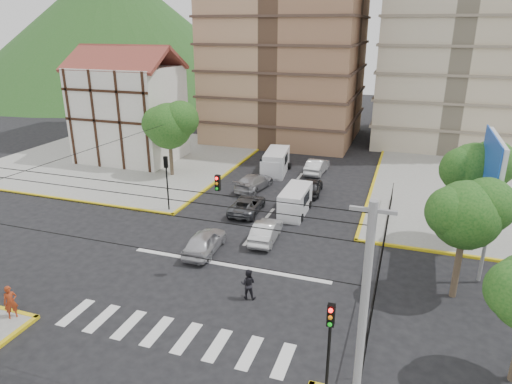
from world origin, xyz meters
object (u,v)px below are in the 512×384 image
at_px(van_right_lane, 294,203).
at_px(van_left_lane, 276,163).
at_px(traffic_light_se, 329,338).
at_px(pedestrian_crosswalk, 248,284).
at_px(car_white_front_right, 266,231).
at_px(pedestrian_sw_corner, 11,302).
at_px(car_silver_front_left, 205,241).
at_px(traffic_light_nw, 167,174).

xyz_separation_m(van_right_lane, van_left_lane, (-4.41, 9.66, 0.12)).
distance_m(traffic_light_se, pedestrian_crosswalk, 8.35).
distance_m(car_white_front_right, pedestrian_sw_corner, 15.83).
xyz_separation_m(car_silver_front_left, pedestrian_sw_corner, (-6.05, -9.84, 0.28)).
xyz_separation_m(traffic_light_nw, van_left_lane, (5.25, 12.28, -2.00)).
xyz_separation_m(car_white_front_right, pedestrian_sw_corner, (-9.32, -12.79, 0.33)).
bearing_deg(pedestrian_sw_corner, traffic_light_se, -51.51).
relative_size(van_right_lane, van_left_lane, 0.86).
bearing_deg(traffic_light_se, pedestrian_sw_corner, 178.92).
xyz_separation_m(van_right_lane, car_white_front_right, (-0.70, -5.12, -0.30)).
bearing_deg(van_right_lane, van_left_lane, 114.10).
bearing_deg(car_silver_front_left, van_left_lane, -91.48).
bearing_deg(traffic_light_se, car_silver_front_left, 134.31).
relative_size(car_silver_front_left, car_white_front_right, 1.04).
xyz_separation_m(traffic_light_nw, van_right_lane, (9.66, 2.61, -2.12)).
height_order(van_right_lane, pedestrian_sw_corner, van_right_lane).
height_order(car_white_front_right, pedestrian_sw_corner, pedestrian_sw_corner).
xyz_separation_m(traffic_light_nw, car_white_front_right, (8.96, -2.51, -2.41)).
bearing_deg(car_white_front_right, traffic_light_se, 113.78).
relative_size(traffic_light_se, pedestrian_sw_corner, 2.51).
xyz_separation_m(van_right_lane, car_silver_front_left, (-3.97, -8.07, -0.24)).
xyz_separation_m(van_right_lane, pedestrian_crosswalk, (0.55, -12.24, -0.12)).
distance_m(traffic_light_nw, car_silver_front_left, 8.23).
height_order(traffic_light_nw, car_silver_front_left, traffic_light_nw).
bearing_deg(car_silver_front_left, pedestrian_sw_corner, 55.50).
distance_m(traffic_light_se, pedestrian_sw_corner, 16.09).
bearing_deg(car_silver_front_left, pedestrian_crosswalk, 134.40).
relative_size(traffic_light_se, van_left_lane, 0.83).
height_order(traffic_light_se, car_silver_front_left, traffic_light_se).
distance_m(van_left_lane, car_silver_front_left, 17.74).
relative_size(traffic_light_nw, pedestrian_sw_corner, 2.51).
relative_size(car_white_front_right, pedestrian_crosswalk, 2.43).
bearing_deg(car_white_front_right, van_left_lane, -78.99).
xyz_separation_m(van_left_lane, pedestrian_crosswalk, (4.97, -21.90, -0.24)).
relative_size(van_left_lane, pedestrian_sw_corner, 3.04).
distance_m(car_silver_front_left, pedestrian_crosswalk, 6.15).
bearing_deg(van_left_lane, car_silver_front_left, -96.25).
distance_m(van_left_lane, car_white_front_right, 15.25).
relative_size(van_left_lane, car_white_front_right, 1.26).
xyz_separation_m(van_left_lane, car_white_front_right, (3.72, -14.79, -0.42)).
bearing_deg(traffic_light_nw, car_white_front_right, -15.64).
distance_m(car_silver_front_left, car_white_front_right, 4.40).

